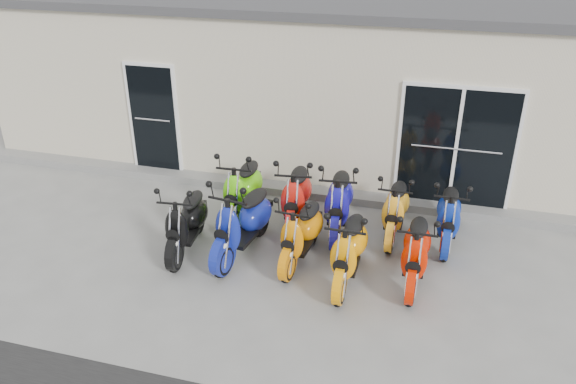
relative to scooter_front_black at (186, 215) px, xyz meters
The scene contains 15 objects.
ground 1.58m from the scooter_front_black, 15.56° to the left, with size 80.00×80.00×0.00m, color gray.
building 5.83m from the scooter_front_black, 76.07° to the left, with size 14.00×6.00×3.20m, color beige.
front_step 2.83m from the scooter_front_black, 60.06° to the left, with size 14.00×0.40×0.15m, color gray.
door_left 3.19m from the scooter_front_black, 125.37° to the left, with size 1.07×0.08×2.22m, color black.
door_right 4.77m from the scooter_front_black, 32.67° to the left, with size 2.02×0.08×2.22m, color black.
scooter_front_black is the anchor object (origin of this frame).
scooter_front_blue 0.91m from the scooter_front_black, ahead, with size 0.71×1.94×1.43m, color #122297, non-canonical shape.
scooter_front_orange_a 1.83m from the scooter_front_black, ahead, with size 0.62×1.70×1.26m, color orange, non-canonical shape.
scooter_front_orange_b 2.61m from the scooter_front_black, ahead, with size 0.64×1.77×1.31m, color #F99806, non-canonical shape.
scooter_front_red 3.54m from the scooter_front_black, ahead, with size 0.62×1.71×1.26m, color red, non-canonical shape.
scooter_back_green 1.34m from the scooter_front_black, 68.23° to the left, with size 0.69×1.89×1.39m, color #61E30E, non-canonical shape.
scooter_back_red 1.92m from the scooter_front_black, 40.43° to the left, with size 0.69×1.89×1.39m, color red, non-canonical shape.
scooter_back_blue 2.52m from the scooter_front_black, 29.56° to the left, with size 0.69×1.88×1.39m, color #161297, non-canonical shape.
scooter_back_yellow 3.40m from the scooter_front_black, 23.33° to the left, with size 0.61×1.68×1.24m, color #FFAC1E, non-canonical shape.
scooter_back_extra 4.19m from the scooter_front_black, 18.73° to the left, with size 0.61×1.68×1.24m, color #0D2999, non-canonical shape.
Camera 1 is at (2.20, -7.35, 4.86)m, focal length 35.00 mm.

